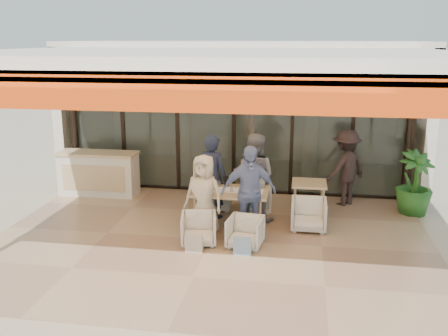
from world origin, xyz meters
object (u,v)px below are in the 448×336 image
(chair_far_right, at_px, (256,197))
(standing_woman, at_px, (346,168))
(diner_grey, at_px, (254,177))
(diner_periwinkle, at_px, (249,192))
(diner_navy, at_px, (212,177))
(host_counter, at_px, (99,173))
(side_table, at_px, (309,187))
(chair_near_left, at_px, (199,227))
(potted_palm, at_px, (414,183))
(diner_cream, at_px, (204,195))
(dining_table, at_px, (229,193))
(side_chair, at_px, (309,213))
(chair_near_right, at_px, (245,231))
(chair_far_left, at_px, (217,196))

(chair_far_right, relative_size, standing_woman, 0.39)
(diner_grey, height_order, diner_periwinkle, diner_grey)
(chair_far_right, height_order, diner_navy, diner_navy)
(host_counter, bearing_deg, side_table, -8.52)
(chair_near_left, relative_size, potted_palm, 0.47)
(chair_near_left, bearing_deg, diner_navy, 79.19)
(standing_woman, bearing_deg, diner_navy, -17.42)
(chair_far_right, distance_m, diner_cream, 1.69)
(dining_table, relative_size, diner_navy, 0.86)
(chair_far_right, height_order, chair_near_left, chair_far_right)
(chair_near_left, bearing_deg, side_chair, 16.32)
(chair_near_right, relative_size, potted_palm, 0.45)
(standing_woman, relative_size, potted_palm, 1.25)
(chair_near_right, height_order, diner_grey, diner_grey)
(chair_far_left, height_order, diner_grey, diner_grey)
(chair_near_right, xyz_separation_m, diner_grey, (0.00, 1.40, 0.59))
(side_table, bearing_deg, chair_near_left, -138.12)
(chair_near_right, bearing_deg, side_chair, 49.46)
(chair_near_left, xyz_separation_m, diner_cream, (-0.00, 0.50, 0.45))
(diner_periwinkle, relative_size, side_chair, 2.56)
(chair_far_left, height_order, chair_near_left, chair_near_left)
(chair_far_right, height_order, diner_periwinkle, diner_periwinkle)
(chair_far_right, bearing_deg, side_chair, 135.00)
(chair_far_right, bearing_deg, diner_periwinkle, 84.00)
(diner_grey, bearing_deg, standing_woman, -136.72)
(chair_far_left, distance_m, diner_grey, 1.14)
(potted_palm, bearing_deg, chair_far_left, -174.98)
(chair_far_left, xyz_separation_m, diner_grey, (0.84, -0.50, 0.59))
(diner_periwinkle, bearing_deg, potted_palm, 10.27)
(chair_near_left, bearing_deg, dining_table, 55.91)
(diner_navy, bearing_deg, diner_grey, -162.23)
(chair_near_left, relative_size, standing_woman, 0.37)
(chair_near_left, relative_size, chair_near_right, 1.04)
(chair_far_right, height_order, side_table, side_table)
(host_counter, bearing_deg, standing_woman, 1.64)
(host_counter, bearing_deg, chair_far_right, -8.77)
(host_counter, xyz_separation_m, standing_woman, (5.65, 0.16, 0.32))
(host_counter, bearing_deg, diner_cream, -34.20)
(chair_far_left, bearing_deg, dining_table, 108.46)
(diner_periwinkle, height_order, standing_woman, diner_periwinkle)
(chair_near_left, xyz_separation_m, side_chair, (1.95, 1.00, 0.02))
(chair_near_right, xyz_separation_m, diner_navy, (-0.84, 1.40, 0.57))
(side_table, height_order, side_chair, side_table)
(side_table, xyz_separation_m, standing_woman, (0.79, 0.89, 0.21))
(side_table, relative_size, side_chair, 1.09)
(side_chair, bearing_deg, chair_far_right, 140.91)
(diner_cream, relative_size, diner_periwinkle, 0.88)
(dining_table, xyz_separation_m, chair_far_left, (-0.41, 0.94, -0.37))
(host_counter, bearing_deg, dining_table, -24.62)
(side_chair, bearing_deg, potted_palm, 30.17)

